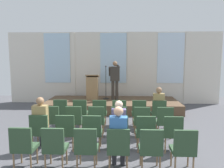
# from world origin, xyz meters

# --- Properties ---
(ground_plane) EXTENTS (16.12, 16.12, 0.00)m
(ground_plane) POSITION_xyz_m (0.00, 0.00, 0.00)
(ground_plane) COLOR #4C4C51
(rear_partition) EXTENTS (10.77, 0.14, 3.62)m
(rear_partition) POSITION_xyz_m (0.03, 6.19, 1.86)
(rear_partition) COLOR silver
(rear_partition) RESTS_ON ground
(stage_platform) EXTENTS (5.89, 2.23, 0.42)m
(stage_platform) POSITION_xyz_m (0.00, 4.78, 0.21)
(stage_platform) COLOR brown
(stage_platform) RESTS_ON ground
(speaker) EXTENTS (0.52, 0.69, 1.76)m
(speaker) POSITION_xyz_m (0.11, 4.93, 1.45)
(speaker) COLOR #332D28
(speaker) RESTS_ON stage_platform
(mic_stand) EXTENTS (0.28, 0.28, 1.55)m
(mic_stand) POSITION_xyz_m (-0.31, 5.11, 0.76)
(mic_stand) COLOR black
(mic_stand) RESTS_ON stage_platform
(lectern) EXTENTS (0.60, 0.48, 1.16)m
(lectern) POSITION_xyz_m (-0.94, 5.03, 0.98)
(lectern) COLOR #93724C
(lectern) RESTS_ON stage_platform
(chair_r0_c0) EXTENTS (0.46, 0.44, 0.94)m
(chair_r0_c0) POSITION_xyz_m (-1.66, 2.37, 0.53)
(chair_r0_c0) COLOR olive
(chair_r0_c0) RESTS_ON ground
(chair_r0_c1) EXTENTS (0.46, 0.44, 0.94)m
(chair_r0_c1) POSITION_xyz_m (-0.99, 2.37, 0.53)
(chair_r0_c1) COLOR olive
(chair_r0_c1) RESTS_ON ground
(chair_r0_c2) EXTENTS (0.46, 0.44, 0.94)m
(chair_r0_c2) POSITION_xyz_m (-0.33, 2.37, 0.53)
(chair_r0_c2) COLOR olive
(chair_r0_c2) RESTS_ON ground
(chair_r0_c3) EXTENTS (0.46, 0.44, 0.94)m
(chair_r0_c3) POSITION_xyz_m (0.33, 2.37, 0.53)
(chair_r0_c3) COLOR olive
(chair_r0_c3) RESTS_ON ground
(chair_r0_c4) EXTENTS (0.46, 0.44, 0.94)m
(chair_r0_c4) POSITION_xyz_m (0.99, 2.37, 0.53)
(chair_r0_c4) COLOR olive
(chair_r0_c4) RESTS_ON ground
(chair_r0_c5) EXTENTS (0.46, 0.44, 0.94)m
(chair_r0_c5) POSITION_xyz_m (1.66, 2.37, 0.53)
(chair_r0_c5) COLOR olive
(chair_r0_c5) RESTS_ON ground
(audience_r0_c5) EXTENTS (0.36, 0.39, 1.37)m
(audience_r0_c5) POSITION_xyz_m (1.66, 2.45, 0.76)
(audience_r0_c5) COLOR #2D2D33
(audience_r0_c5) RESTS_ON ground
(chair_r1_c0) EXTENTS (0.46, 0.44, 0.94)m
(chair_r1_c0) POSITION_xyz_m (-1.66, 1.42, 0.53)
(chair_r1_c0) COLOR olive
(chair_r1_c0) RESTS_ON ground
(chair_r1_c1) EXTENTS (0.46, 0.44, 0.94)m
(chair_r1_c1) POSITION_xyz_m (-0.99, 1.42, 0.53)
(chair_r1_c1) COLOR olive
(chair_r1_c1) RESTS_ON ground
(chair_r1_c2) EXTENTS (0.46, 0.44, 0.94)m
(chair_r1_c2) POSITION_xyz_m (-0.33, 1.42, 0.53)
(chair_r1_c2) COLOR olive
(chair_r1_c2) RESTS_ON ground
(chair_r1_c3) EXTENTS (0.46, 0.44, 0.94)m
(chair_r1_c3) POSITION_xyz_m (0.33, 1.42, 0.53)
(chair_r1_c3) COLOR olive
(chair_r1_c3) RESTS_ON ground
(chair_r1_c4) EXTENTS (0.46, 0.44, 0.94)m
(chair_r1_c4) POSITION_xyz_m (0.99, 1.42, 0.53)
(chair_r1_c4) COLOR olive
(chair_r1_c4) RESTS_ON ground
(chair_r1_c5) EXTENTS (0.46, 0.44, 0.94)m
(chair_r1_c5) POSITION_xyz_m (1.66, 1.42, 0.53)
(chair_r1_c5) COLOR olive
(chair_r1_c5) RESTS_ON ground
(chair_r2_c0) EXTENTS (0.46, 0.44, 0.94)m
(chair_r2_c0) POSITION_xyz_m (-1.66, 0.46, 0.53)
(chair_r2_c0) COLOR olive
(chair_r2_c0) RESTS_ON ground
(audience_r2_c0) EXTENTS (0.36, 0.39, 1.36)m
(audience_r2_c0) POSITION_xyz_m (-1.66, 0.54, 0.75)
(audience_r2_c0) COLOR #2D2D33
(audience_r2_c0) RESTS_ON ground
(chair_r2_c1) EXTENTS (0.46, 0.44, 0.94)m
(chair_r2_c1) POSITION_xyz_m (-0.99, 0.46, 0.53)
(chair_r2_c1) COLOR olive
(chair_r2_c1) RESTS_ON ground
(chair_r2_c2) EXTENTS (0.46, 0.44, 0.94)m
(chair_r2_c2) POSITION_xyz_m (-0.33, 0.46, 0.53)
(chair_r2_c2) COLOR olive
(chair_r2_c2) RESTS_ON ground
(chair_r2_c3) EXTENTS (0.46, 0.44, 0.94)m
(chair_r2_c3) POSITION_xyz_m (0.33, 0.46, 0.53)
(chair_r2_c3) COLOR olive
(chair_r2_c3) RESTS_ON ground
(audience_r2_c3) EXTENTS (0.36, 0.39, 1.29)m
(audience_r2_c3) POSITION_xyz_m (0.33, 0.55, 0.72)
(audience_r2_c3) COLOR #2D2D33
(audience_r2_c3) RESTS_ON ground
(chair_r2_c4) EXTENTS (0.46, 0.44, 0.94)m
(chair_r2_c4) POSITION_xyz_m (0.99, 0.46, 0.53)
(chair_r2_c4) COLOR olive
(chair_r2_c4) RESTS_ON ground
(chair_r2_c5) EXTENTS (0.46, 0.44, 0.94)m
(chair_r2_c5) POSITION_xyz_m (1.66, 0.46, 0.53)
(chair_r2_c5) COLOR olive
(chair_r2_c5) RESTS_ON ground
(chair_r3_c0) EXTENTS (0.46, 0.44, 0.94)m
(chair_r3_c0) POSITION_xyz_m (-1.66, -0.49, 0.53)
(chair_r3_c0) COLOR olive
(chair_r3_c0) RESTS_ON ground
(chair_r3_c1) EXTENTS (0.46, 0.44, 0.94)m
(chair_r3_c1) POSITION_xyz_m (-0.99, -0.49, 0.53)
(chair_r3_c1) COLOR olive
(chair_r3_c1) RESTS_ON ground
(chair_r3_c2) EXTENTS (0.46, 0.44, 0.94)m
(chair_r3_c2) POSITION_xyz_m (-0.33, -0.49, 0.53)
(chair_r3_c2) COLOR olive
(chair_r3_c2) RESTS_ON ground
(chair_r3_c3) EXTENTS (0.46, 0.44, 0.94)m
(chair_r3_c3) POSITION_xyz_m (0.33, -0.49, 0.53)
(chair_r3_c3) COLOR olive
(chair_r3_c3) RESTS_ON ground
(audience_r3_c3) EXTENTS (0.36, 0.39, 1.36)m
(audience_r3_c3) POSITION_xyz_m (0.33, -0.41, 0.75)
(audience_r3_c3) COLOR #2D2D33
(audience_r3_c3) RESTS_ON ground
(chair_r3_c4) EXTENTS (0.46, 0.44, 0.94)m
(chair_r3_c4) POSITION_xyz_m (0.99, -0.49, 0.53)
(chair_r3_c4) COLOR olive
(chair_r3_c4) RESTS_ON ground
(chair_r3_c5) EXTENTS (0.46, 0.44, 0.94)m
(chair_r3_c5) POSITION_xyz_m (1.66, -0.49, 0.53)
(chair_r3_c5) COLOR olive
(chair_r3_c5) RESTS_ON ground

